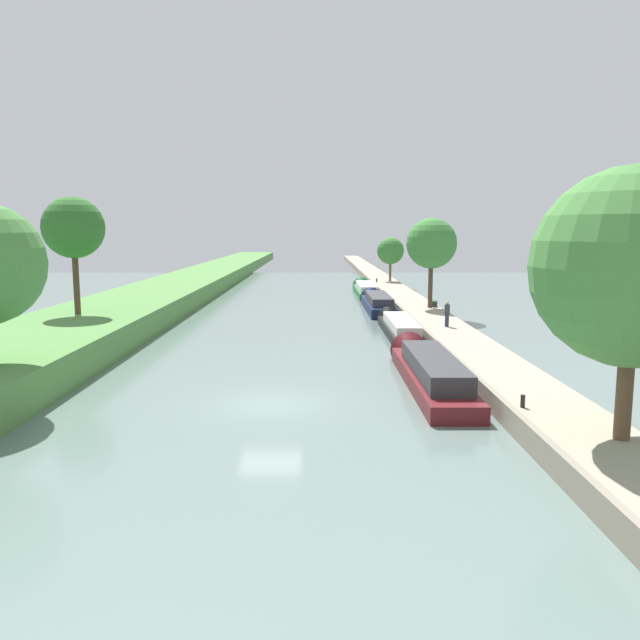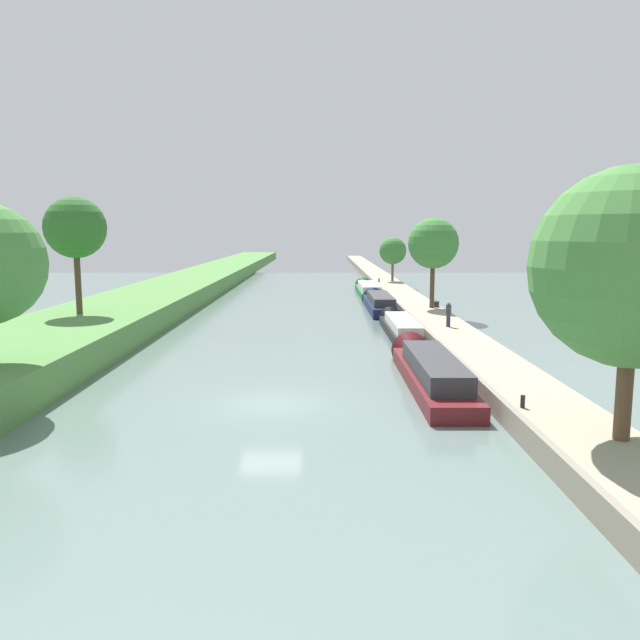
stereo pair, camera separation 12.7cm
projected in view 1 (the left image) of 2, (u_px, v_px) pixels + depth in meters
name	position (u px, v px, depth m)	size (l,w,h in m)	color
ground_plane	(270.00, 404.00, 25.43)	(160.00, 160.00, 0.00)	slate
right_towpath	(525.00, 394.00, 25.43)	(3.09, 260.00, 0.83)	#9E937F
stone_quay	(484.00, 393.00, 25.42)	(0.25, 260.00, 0.88)	gray
narrowboat_maroon	(428.00, 370.00, 28.95)	(2.16, 12.83, 2.20)	maroon
narrowboat_black	(398.00, 327.00, 42.58)	(1.87, 12.25, 1.81)	black
narrowboat_navy	(377.00, 303.00, 55.88)	(2.15, 12.81, 2.10)	#141E42
narrowboat_green	(365.00, 289.00, 69.73)	(2.20, 13.68, 2.09)	#1E6033
tree_rightbank_near	(633.00, 267.00, 17.96)	(5.80, 5.80, 8.02)	brown
tree_rightbank_midnear	(431.00, 244.00, 49.77)	(4.02, 4.02, 7.15)	#4C3828
tree_rightbank_midfar	(390.00, 251.00, 76.25)	(3.29, 3.29, 5.35)	brown
tree_leftbank_upstream	(73.00, 228.00, 39.31)	(3.85, 3.85, 7.39)	#4C3828
person_walking	(447.00, 313.00, 40.36)	(0.34, 0.34, 1.66)	#282D42
mooring_bollard_near	(523.00, 401.00, 21.97)	(0.16, 0.16, 0.45)	black
mooring_bollard_far	(377.00, 280.00, 75.43)	(0.16, 0.16, 0.45)	black
park_bench	(433.00, 302.00, 51.37)	(0.44, 1.50, 0.47)	#333338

